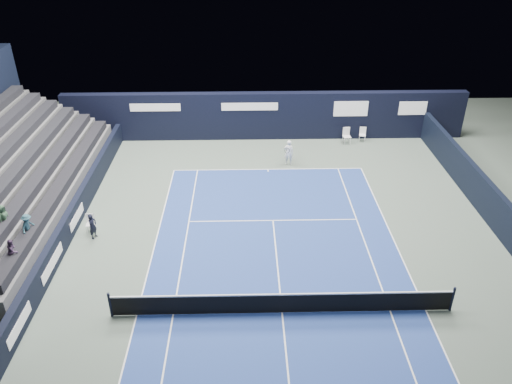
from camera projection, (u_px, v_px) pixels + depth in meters
ground at (279, 279)px, 20.60m from camera, size 48.00×48.00×0.00m
court_surface at (282, 313)px, 18.87m from camera, size 10.97×23.77×0.01m
enclosure_wall_right at (493, 206)px, 23.85m from camera, size 0.30×22.00×1.80m
folding_chair_back_a at (346, 133)px, 32.13m from camera, size 0.52×0.55×1.05m
folding_chair_back_b at (363, 133)px, 32.49m from camera, size 0.49×0.48×0.94m
line_judge_chair at (91, 222)px, 23.39m from camera, size 0.45×0.43×0.91m
line_judge at (93, 226)px, 22.88m from camera, size 0.46×0.54×1.24m
court_markings at (282, 313)px, 18.86m from camera, size 11.03×23.83×0.00m
tennis_net at (282, 303)px, 18.61m from camera, size 12.90×0.10×1.10m
back_sponsor_wall at (265, 116)px, 32.41m from camera, size 26.00×0.63×3.10m
side_barrier_left at (73, 217)px, 23.55m from camera, size 0.33×22.00×1.20m
tennis_player at (289, 152)px, 29.37m from camera, size 0.61×0.83×1.56m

